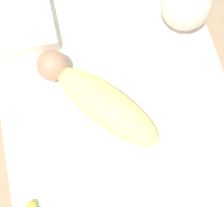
% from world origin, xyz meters
% --- Properties ---
extents(ground_plane, '(12.00, 12.00, 0.00)m').
position_xyz_m(ground_plane, '(0.00, 0.00, 0.00)').
color(ground_plane, '#9E8466').
extents(bed_mattress, '(1.48, 0.95, 0.21)m').
position_xyz_m(bed_mattress, '(0.00, 0.00, 0.11)').
color(bed_mattress, white).
rests_on(bed_mattress, ground_plane).
extents(swaddled_baby, '(0.52, 0.46, 0.13)m').
position_xyz_m(swaddled_baby, '(0.02, 0.08, 0.27)').
color(swaddled_baby, '#EFDB7F').
rests_on(swaddled_baby, bed_mattress).
extents(pillow, '(0.36, 0.35, 0.07)m').
position_xyz_m(pillow, '(0.48, 0.36, 0.25)').
color(pillow, white).
rests_on(pillow, bed_mattress).
extents(bunny_plush, '(0.22, 0.22, 0.38)m').
position_xyz_m(bunny_plush, '(0.33, -0.37, 0.34)').
color(bunny_plush, beige).
rests_on(bunny_plush, bed_mattress).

